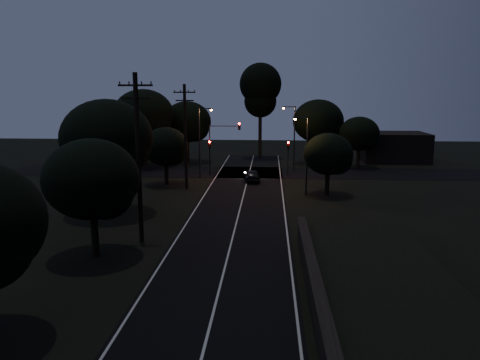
{
  "coord_description": "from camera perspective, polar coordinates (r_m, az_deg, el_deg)",
  "views": [
    {
      "loc": [
        2.46,
        -14.38,
        9.89
      ],
      "look_at": [
        0.0,
        24.0,
        2.5
      ],
      "focal_mm": 35.0,
      "sensor_mm": 36.0,
      "label": 1
    }
  ],
  "objects": [
    {
      "name": "streetlight_a",
      "position": [
        53.21,
        -4.77,
        5.17
      ],
      "size": [
        1.66,
        0.26,
        8.0
      ],
      "color": "black",
      "rests_on": "ground"
    },
    {
      "name": "streetlight_c",
      "position": [
        44.85,
        7.96,
        3.68
      ],
      "size": [
        1.46,
        0.26,
        7.5
      ],
      "color": "black",
      "rests_on": "ground"
    },
    {
      "name": "tree_left_b",
      "position": [
        28.68,
        -17.36,
        -0.17
      ],
      "size": [
        5.63,
        5.63,
        7.15
      ],
      "color": "black",
      "rests_on": "ground"
    },
    {
      "name": "tree_left_d",
      "position": [
        49.83,
        -8.89,
        3.9
      ],
      "size": [
        4.81,
        4.81,
        6.1
      ],
      "color": "black",
      "rests_on": "ground"
    },
    {
      "name": "streetlight_b",
      "position": [
        58.68,
        6.46,
        5.67
      ],
      "size": [
        1.66,
        0.26,
        8.0
      ],
      "color": "black",
      "rests_on": "ground"
    },
    {
      "name": "retaining_wall",
      "position": [
        20.39,
        19.07,
        -16.81
      ],
      "size": [
        6.93,
        26.0,
        1.6
      ],
      "color": "black",
      "rests_on": "ground"
    },
    {
      "name": "building_right",
      "position": [
        70.07,
        18.18,
        3.87
      ],
      "size": [
        9.0,
        7.0,
        4.0
      ],
      "primitive_type": "cube",
      "color": "black",
      "rests_on": "ground"
    },
    {
      "name": "tree_left_c",
      "position": [
        38.59,
        -15.62,
        4.66
      ],
      "size": [
        7.32,
        7.32,
        9.25
      ],
      "color": "black",
      "rests_on": "ground"
    },
    {
      "name": "tall_pine",
      "position": [
        69.39,
        2.5,
        10.93
      ],
      "size": [
        6.09,
        6.09,
        13.84
      ],
      "color": "black",
      "rests_on": "ground"
    },
    {
      "name": "building_left",
      "position": [
        70.5,
        -14.98,
        4.25
      ],
      "size": [
        10.0,
        8.0,
        4.4
      ],
      "primitive_type": "cube",
      "color": "black",
      "rests_on": "ground"
    },
    {
      "name": "tree_far_nw",
      "position": [
        65.37,
        -6.28,
        6.93
      ],
      "size": [
        6.66,
        6.66,
        8.44
      ],
      "color": "black",
      "rests_on": "ground"
    },
    {
      "name": "tree_right_a",
      "position": [
        45.06,
        10.92,
        2.98
      ],
      "size": [
        4.68,
        4.68,
        5.95
      ],
      "color": "black",
      "rests_on": "ground"
    },
    {
      "name": "tree_far_ne",
      "position": [
        64.74,
        9.74,
        6.95
      ],
      "size": [
        6.88,
        6.88,
        8.71
      ],
      "color": "black",
      "rests_on": "ground"
    },
    {
      "name": "tree_far_e",
      "position": [
        62.64,
        14.5,
        5.38
      ],
      "size": [
        5.18,
        5.18,
        6.58
      ],
      "color": "black",
      "rests_on": "ground"
    },
    {
      "name": "utility_pole_far",
      "position": [
        47.35,
        -6.67,
        5.47
      ],
      "size": [
        2.2,
        0.3,
        10.5
      ],
      "color": "black",
      "rests_on": "ground"
    },
    {
      "name": "signal_right",
      "position": [
        54.86,
        5.88,
        3.43
      ],
      "size": [
        0.28,
        0.35,
        4.1
      ],
      "color": "black",
      "rests_on": "ground"
    },
    {
      "name": "tree_far_w",
      "position": [
        62.44,
        -11.46,
        7.6
      ],
      "size": [
        7.9,
        7.9,
        10.08
      ],
      "color": "black",
      "rests_on": "ground"
    },
    {
      "name": "car",
      "position": [
        51.54,
        1.46,
        0.56
      ],
      "size": [
        2.07,
        4.06,
        1.32
      ],
      "primitive_type": "imported",
      "rotation": [
        0.0,
        0.0,
        3.27
      ],
      "color": "black",
      "rests_on": "ground"
    },
    {
      "name": "signal_left",
      "position": [
        55.28,
        -3.71,
        3.52
      ],
      "size": [
        0.28,
        0.35,
        4.1
      ],
      "color": "black",
      "rests_on": "ground"
    },
    {
      "name": "road_surface",
      "position": [
        46.62,
        0.56,
        -1.36
      ],
      "size": [
        60.0,
        70.0,
        0.03
      ],
      "color": "black",
      "rests_on": "ground"
    },
    {
      "name": "signal_mast",
      "position": [
        54.92,
        -1.98,
        5.07
      ],
      "size": [
        3.7,
        0.35,
        6.25
      ],
      "color": "black",
      "rests_on": "ground"
    },
    {
      "name": "utility_pole_mid",
      "position": [
        30.85,
        -12.3,
        2.89
      ],
      "size": [
        2.2,
        0.3,
        11.0
      ],
      "color": "black",
      "rests_on": "ground"
    }
  ]
}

